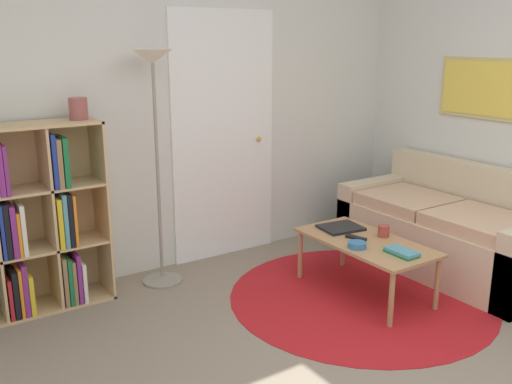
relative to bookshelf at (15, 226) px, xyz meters
The scene contains 13 objects.
wall_back 1.50m from the bookshelf, ahead, with size 7.25×0.11×2.60m.
wall_right 3.67m from the bookshelf, 16.75° to the right, with size 0.08×5.45×2.60m.
rug 2.41m from the bookshelf, 28.55° to the right, with size 1.87×1.87×0.01m.
bookshelf is the anchor object (origin of this frame).
floor_lamp 1.26m from the bookshelf, ahead, with size 0.30×0.30×1.72m.
couch 3.26m from the bookshelf, 19.53° to the right, with size 0.82×1.70×0.81m.
coffee_table 2.39m from the bookshelf, 26.71° to the right, with size 0.52×1.02×0.40m.
laptop 2.29m from the bookshelf, 19.90° to the right, with size 0.33×0.28×0.02m.
bowl 2.28m from the bookshelf, 30.15° to the right, with size 0.13×0.13×0.04m.
book_stack_on_table 2.55m from the bookshelf, 33.39° to the right, with size 0.12×0.22×0.03m.
cup 2.53m from the bookshelf, 25.29° to the right, with size 0.08×0.08×0.09m.
remote 2.32m from the bookshelf, 25.87° to the right, with size 0.09×0.16×0.02m.
vase_on_shelf 0.87m from the bookshelf, ahead, with size 0.12×0.12×0.15m.
Camera 1 is at (-1.94, -1.55, 1.78)m, focal length 40.00 mm.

